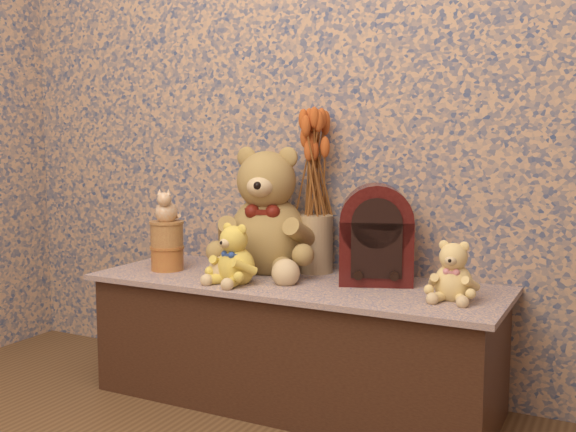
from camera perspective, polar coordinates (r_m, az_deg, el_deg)
name	(u,v)px	position (r m, az deg, el deg)	size (l,w,h in m)	color
display_shelf	(294,341)	(2.49, 0.53, -10.59)	(1.51, 0.54, 0.45)	#384074
teddy_large	(268,205)	(2.56, -1.70, 0.93)	(0.41, 0.49, 0.52)	olive
teddy_medium	(236,251)	(2.38, -4.44, -3.00)	(0.18, 0.22, 0.23)	gold
teddy_small	(454,268)	(2.20, 13.89, -4.32)	(0.16, 0.19, 0.20)	#E4B26C
cathedral_radio	(376,234)	(2.39, 7.48, -1.49)	(0.25, 0.18, 0.35)	#3D0C0B
ceramic_vase	(316,244)	(2.57, 2.36, -2.37)	(0.13, 0.13, 0.22)	tan
dried_stalks	(316,158)	(2.54, 2.39, 4.93)	(0.23, 0.23, 0.43)	#BC4F1E
biscuit_tin_lower	(167,258)	(2.66, -10.21, -3.56)	(0.13, 0.13, 0.09)	gold
biscuit_tin_upper	(167,234)	(2.65, -10.25, -1.55)	(0.13, 0.13, 0.10)	tan
cat_figurine	(166,205)	(2.63, -10.31, 0.93)	(0.10, 0.11, 0.13)	silver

